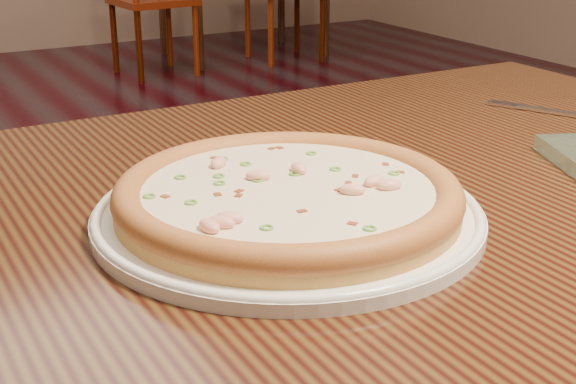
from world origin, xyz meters
TOP-DOWN VIEW (x-y plane):
  - hero_table at (-0.02, -0.50)m, footprint 1.20×0.80m
  - plate at (-0.14, -0.55)m, footprint 0.37×0.37m
  - pizza at (-0.14, -0.55)m, footprint 0.33×0.33m
  - fork at (0.37, -0.39)m, footprint 0.09×0.17m
  - chair_c at (1.11, 3.37)m, footprint 0.45×0.45m

SIDE VIEW (x-z plane):
  - chair_c at x=1.11m, z-range -0.04..0.91m
  - hero_table at x=-0.02m, z-range 0.28..1.03m
  - fork at x=0.37m, z-range 0.75..0.75m
  - plate at x=-0.14m, z-range 0.75..0.77m
  - pizza at x=-0.14m, z-range 0.76..0.79m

